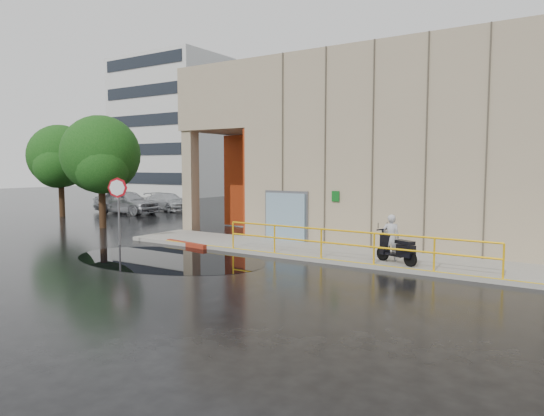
{
  "coord_description": "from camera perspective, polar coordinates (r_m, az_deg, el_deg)",
  "views": [
    {
      "loc": [
        10.79,
        -11.59,
        3.32
      ],
      "look_at": [
        1.39,
        3.0,
        1.79
      ],
      "focal_mm": 32.0,
      "sensor_mm": 36.0,
      "label": 1
    }
  ],
  "objects": [
    {
      "name": "distant_building",
      "position": [
        55.56,
        -11.75,
        9.23
      ],
      "size": [
        12.0,
        8.08,
        15.0
      ],
      "color": "silver",
      "rests_on": "ground"
    },
    {
      "name": "ground",
      "position": [
        16.18,
        -10.01,
        -6.9
      ],
      "size": [
        120.0,
        120.0,
        0.0
      ],
      "primitive_type": "plane",
      "color": "black",
      "rests_on": "ground"
    },
    {
      "name": "red_curb",
      "position": [
        20.34,
        -10.08,
        -4.19
      ],
      "size": [
        2.4,
        0.56,
        0.18
      ],
      "primitive_type": "cube",
      "rotation": [
        0.0,
        0.0,
        -0.16
      ],
      "color": "#9C2C18",
      "rests_on": "ground"
    },
    {
      "name": "building",
      "position": [
        23.29,
        18.79,
        6.94
      ],
      "size": [
        20.0,
        10.17,
        8.0
      ],
      "color": "tan",
      "rests_on": "ground"
    },
    {
      "name": "car_b",
      "position": [
        36.2,
        -17.47,
        0.6
      ],
      "size": [
        4.13,
        1.48,
        1.36
      ],
      "primitive_type": "imported",
      "rotation": [
        0.0,
        0.0,
        1.58
      ],
      "color": "white",
      "rests_on": "ground"
    },
    {
      "name": "tree_far",
      "position": [
        34.11,
        -23.74,
        5.33
      ],
      "size": [
        4.04,
        4.06,
        5.94
      ],
      "rotation": [
        0.0,
        0.0,
        -0.4
      ],
      "color": "black",
      "rests_on": "ground"
    },
    {
      "name": "puddle",
      "position": [
        17.71,
        -12.11,
        -5.88
      ],
      "size": [
        7.86,
        5.31,
        0.01
      ],
      "primitive_type": "cube",
      "rotation": [
        0.0,
        0.0,
        0.1
      ],
      "color": "black",
      "rests_on": "ground"
    },
    {
      "name": "scooter",
      "position": [
        16.18,
        14.49,
        -3.79
      ],
      "size": [
        1.69,
        1.15,
        1.28
      ],
      "rotation": [
        0.0,
        0.0,
        -0.43
      ],
      "color": "black",
      "rests_on": "sidewalk"
    },
    {
      "name": "guardrail",
      "position": [
        16.34,
        8.79,
        -4.34
      ],
      "size": [
        9.56,
        0.06,
        1.03
      ],
      "color": "yellow",
      "rests_on": "sidewalk"
    },
    {
      "name": "person",
      "position": [
        16.66,
        13.8,
        -3.38
      ],
      "size": [
        0.66,
        0.55,
        1.55
      ],
      "primitive_type": "imported",
      "rotation": [
        0.0,
        0.0,
        3.51
      ],
      "color": "#B7B6BC",
      "rests_on": "sidewalk"
    },
    {
      "name": "sidewalk",
      "position": [
        17.76,
        9.8,
        -5.58
      ],
      "size": [
        20.0,
        3.0,
        0.15
      ],
      "primitive_type": "cube",
      "color": "gray",
      "rests_on": "ground"
    },
    {
      "name": "car_c",
      "position": [
        36.59,
        -12.13,
        0.72
      ],
      "size": [
        4.73,
        2.73,
        1.29
      ],
      "primitive_type": "imported",
      "rotation": [
        0.0,
        0.0,
        1.35
      ],
      "color": "#B8BBBF",
      "rests_on": "ground"
    },
    {
      "name": "tree_near",
      "position": [
        27.04,
        -19.48,
        5.63
      ],
      "size": [
        4.09,
        4.09,
        5.95
      ],
      "rotation": [
        0.0,
        0.0,
        -0.04
      ],
      "color": "black",
      "rests_on": "ground"
    },
    {
      "name": "stop_sign",
      "position": [
        21.14,
        -17.68,
        1.3
      ],
      "size": [
        0.78,
        0.41,
        2.82
      ],
      "rotation": [
        0.0,
        0.0,
        0.07
      ],
      "color": "slate",
      "rests_on": "ground"
    },
    {
      "name": "car_a",
      "position": [
        34.76,
        -16.75,
        0.7
      ],
      "size": [
        4.95,
        2.22,
        1.65
      ],
      "primitive_type": "imported",
      "rotation": [
        0.0,
        0.0,
        1.63
      ],
      "color": "#A2A5AA",
      "rests_on": "ground"
    }
  ]
}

